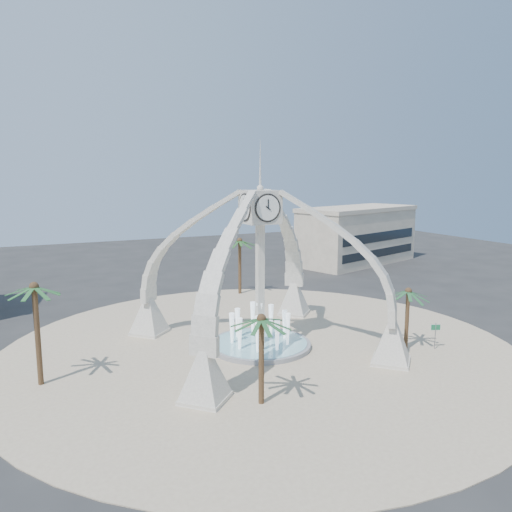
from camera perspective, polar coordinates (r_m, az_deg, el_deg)
name	(u,v)px	position (r m, az deg, el deg)	size (l,w,h in m)	color
ground	(260,347)	(39.95, 0.46, -10.39)	(140.00, 140.00, 0.00)	#282828
plaza	(260,347)	(39.94, 0.46, -10.35)	(40.00, 40.00, 0.06)	#C3B191
clock_tower	(260,266)	(38.25, 0.47, -1.20)	(17.94, 17.94, 16.30)	silver
fountain	(260,344)	(39.86, 0.46, -10.00)	(8.00, 8.00, 3.62)	gray
building_ne	(357,235)	(77.84, 11.50, 2.38)	(21.87, 14.17, 8.60)	beige
palm_east	(408,292)	(39.79, 17.02, -3.94)	(3.80, 3.80, 5.32)	brown
palm_west	(34,289)	(34.25, -24.02, -3.42)	(4.09, 4.09, 7.22)	brown
palm_north	(240,241)	(55.97, -1.88, 1.69)	(4.58, 4.58, 6.87)	brown
palm_south	(261,320)	(29.00, 0.62, -7.32)	(4.34, 4.34, 5.91)	brown
street_sign	(435,331)	(41.33, 19.83, -8.03)	(0.75, 0.29, 2.15)	slate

